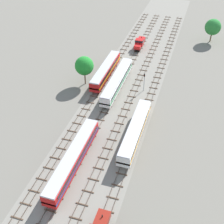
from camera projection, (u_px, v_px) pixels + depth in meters
ground_plane at (123, 94)px, 82.84m from camera, size 480.00×480.00×0.00m
ballast_bed at (123, 94)px, 82.84m from camera, size 18.68×176.00×0.01m
track_far_left at (99, 88)px, 85.24m from camera, size 2.40×126.00×0.29m
track_left at (116, 90)px, 84.09m from camera, size 2.40×126.00×0.29m
track_centre_left at (133, 93)px, 82.93m from camera, size 2.40×126.00×0.29m
track_centre at (150, 96)px, 81.78m from camera, size 2.40×126.00×0.29m
passenger_coach_left_near at (73, 158)px, 60.19m from camera, size 2.96×22.00×3.80m
diesel_railcar_centre_mid at (135, 131)px, 66.90m from camera, size 2.96×20.50×3.80m
passenger_coach_left_midfar at (117, 81)px, 83.44m from camera, size 2.96×22.00×3.80m
diesel_railcar_far_left_far at (106, 70)px, 88.17m from camera, size 2.96×20.50×3.80m
shunter_loco_left_farther at (140, 43)px, 104.52m from camera, size 2.74×8.46×3.10m
signal_post_nearest at (144, 80)px, 82.21m from camera, size 0.28×0.47×5.48m
lineside_tree_1 at (84, 66)px, 83.66m from camera, size 5.29×5.29×8.46m
lineside_tree_2 at (213, 27)px, 106.75m from camera, size 5.66×5.66×8.27m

